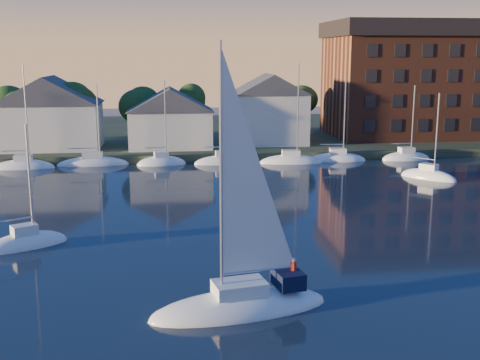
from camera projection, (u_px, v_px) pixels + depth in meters
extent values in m
plane|color=black|center=(312.00, 350.00, 27.95)|extent=(260.00, 260.00, 0.00)
cube|color=#2F3A21|center=(206.00, 136.00, 100.81)|extent=(160.00, 50.00, 2.00)
cube|color=brown|center=(218.00, 159.00, 78.47)|extent=(120.00, 3.00, 1.00)
cube|color=white|center=(51.00, 126.00, 80.88)|extent=(13.00, 9.00, 6.00)
cube|color=white|center=(171.00, 129.00, 81.90)|extent=(11.00, 8.00, 5.00)
cube|color=white|center=(269.00, 119.00, 85.29)|extent=(10.00, 8.00, 7.00)
cube|color=brown|center=(428.00, 87.00, 93.37)|extent=(30.00, 16.00, 15.00)
cube|color=black|center=(432.00, 29.00, 91.58)|extent=(31.00, 17.00, 2.40)
cylinder|color=#362618|center=(29.00, 131.00, 85.52)|extent=(0.50, 0.50, 3.50)
sphere|color=#1E3C15|center=(27.00, 100.00, 84.60)|extent=(5.40, 5.40, 5.40)
cylinder|color=#362618|center=(86.00, 130.00, 86.46)|extent=(0.50, 0.50, 3.50)
sphere|color=#1E3C15|center=(85.00, 99.00, 85.55)|extent=(5.40, 5.40, 5.40)
cylinder|color=#362618|center=(143.00, 129.00, 87.41)|extent=(0.50, 0.50, 3.50)
sphere|color=#1E3C15|center=(142.00, 99.00, 86.49)|extent=(5.40, 5.40, 5.40)
cylinder|color=#362618|center=(198.00, 129.00, 88.35)|extent=(0.50, 0.50, 3.50)
sphere|color=#1E3C15|center=(197.00, 98.00, 87.44)|extent=(5.40, 5.40, 5.40)
cylinder|color=#362618|center=(251.00, 128.00, 89.30)|extent=(0.50, 0.50, 3.50)
sphere|color=#1E3C15|center=(252.00, 98.00, 88.38)|extent=(5.40, 5.40, 5.40)
cylinder|color=#362618|center=(304.00, 127.00, 90.24)|extent=(0.50, 0.50, 3.50)
sphere|color=#1E3C15|center=(305.00, 97.00, 89.33)|extent=(5.40, 5.40, 5.40)
cylinder|color=#362618|center=(356.00, 126.00, 91.19)|extent=(0.50, 0.50, 3.50)
sphere|color=#1E3C15|center=(357.00, 97.00, 90.28)|extent=(5.40, 5.40, 5.40)
cylinder|color=#362618|center=(406.00, 126.00, 92.13)|extent=(0.50, 0.50, 3.50)
sphere|color=#1E3C15|center=(408.00, 96.00, 91.22)|extent=(5.40, 5.40, 5.40)
cylinder|color=#362618|center=(456.00, 125.00, 93.08)|extent=(0.50, 0.50, 3.50)
sphere|color=#1E3C15|center=(458.00, 96.00, 92.17)|extent=(5.40, 5.40, 5.40)
ellipsoid|color=white|center=(22.00, 168.00, 72.72)|extent=(7.50, 2.40, 2.20)
cube|color=white|center=(21.00, 157.00, 72.45)|extent=(2.10, 1.32, 0.70)
cylinder|color=#A5A8AD|center=(25.00, 119.00, 71.58)|extent=(0.16, 0.16, 10.00)
cylinder|color=#A5A8AD|center=(14.00, 150.00, 72.18)|extent=(3.15, 0.12, 0.12)
ellipsoid|color=white|center=(90.00, 166.00, 73.66)|extent=(7.50, 2.40, 2.20)
cube|color=white|center=(89.00, 156.00, 73.40)|extent=(2.10, 1.32, 0.70)
cylinder|color=#A5A8AD|center=(94.00, 118.00, 72.53)|extent=(0.16, 0.16, 10.00)
cylinder|color=#A5A8AD|center=(82.00, 149.00, 73.12)|extent=(3.15, 0.12, 0.12)
ellipsoid|color=white|center=(156.00, 165.00, 74.61)|extent=(7.50, 2.40, 2.20)
cube|color=white|center=(155.00, 155.00, 74.34)|extent=(2.10, 1.32, 0.70)
cylinder|color=#A5A8AD|center=(160.00, 117.00, 73.47)|extent=(0.16, 0.16, 10.00)
cylinder|color=#A5A8AD|center=(148.00, 148.00, 74.07)|extent=(3.15, 0.12, 0.12)
ellipsoid|color=white|center=(220.00, 164.00, 75.55)|extent=(7.50, 2.40, 2.20)
cube|color=white|center=(220.00, 153.00, 75.29)|extent=(2.10, 1.32, 0.70)
cylinder|color=#A5A8AD|center=(225.00, 116.00, 74.42)|extent=(0.16, 0.16, 10.00)
cylinder|color=#A5A8AD|center=(213.00, 147.00, 75.01)|extent=(3.15, 0.12, 0.12)
ellipsoid|color=white|center=(282.00, 162.00, 76.50)|extent=(7.50, 2.40, 2.20)
cube|color=white|center=(282.00, 152.00, 76.23)|extent=(2.10, 1.32, 0.70)
cylinder|color=#A5A8AD|center=(289.00, 115.00, 75.37)|extent=(0.16, 0.16, 10.00)
cylinder|color=#A5A8AD|center=(276.00, 146.00, 75.96)|extent=(3.15, 0.12, 0.12)
ellipsoid|color=white|center=(343.00, 161.00, 77.44)|extent=(7.50, 2.40, 2.20)
cube|color=white|center=(344.00, 151.00, 77.18)|extent=(2.10, 1.32, 0.70)
cylinder|color=#A5A8AD|center=(351.00, 115.00, 76.31)|extent=(0.16, 0.16, 10.00)
cylinder|color=#A5A8AD|center=(338.00, 144.00, 76.91)|extent=(3.15, 0.12, 0.12)
ellipsoid|color=white|center=(403.00, 160.00, 78.39)|extent=(7.50, 2.40, 2.20)
cube|color=white|center=(403.00, 150.00, 78.12)|extent=(2.10, 1.32, 0.70)
cylinder|color=#A5A8AD|center=(411.00, 114.00, 77.26)|extent=(0.16, 0.16, 10.00)
cylinder|color=#A5A8AD|center=(398.00, 143.00, 77.85)|extent=(3.15, 0.12, 0.12)
ellipsoid|color=white|center=(240.00, 311.00, 32.25)|extent=(10.35, 5.02, 2.20)
cube|color=white|center=(240.00, 288.00, 31.98)|extent=(3.06, 2.25, 0.70)
cylinder|color=#A5A8AD|center=(221.00, 174.00, 30.40)|extent=(0.16, 0.16, 13.23)
cylinder|color=#A5A8AD|center=(259.00, 270.00, 32.14)|extent=(4.11, 0.91, 0.12)
cube|color=black|center=(288.00, 278.00, 32.78)|extent=(1.74, 2.15, 0.90)
ellipsoid|color=white|center=(26.00, 247.00, 42.87)|extent=(6.29, 4.77, 2.20)
cube|color=white|center=(24.00, 230.00, 42.60)|extent=(2.03, 1.81, 0.70)
cylinder|color=#A5A8AD|center=(29.00, 179.00, 42.23)|extent=(0.16, 0.16, 7.84)
cylinder|color=#A5A8AD|center=(14.00, 219.00, 42.04)|extent=(2.28, 1.38, 0.12)
ellipsoid|color=white|center=(428.00, 178.00, 66.50)|extent=(5.90, 6.33, 2.20)
cube|color=white|center=(429.00, 167.00, 66.23)|extent=(2.10, 2.16, 0.70)
cylinder|color=#A5A8AD|center=(437.00, 132.00, 65.01)|extent=(0.16, 0.16, 8.47)
cylinder|color=#A5A8AD|center=(423.00, 159.00, 66.53)|extent=(1.87, 2.13, 0.12)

